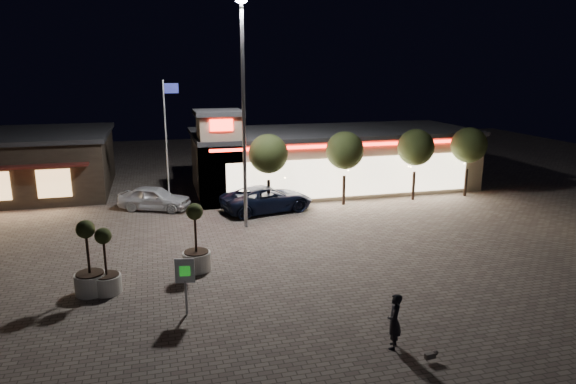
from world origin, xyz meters
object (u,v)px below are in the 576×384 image
object	(u,v)px
pickup_truck	(267,199)
pedestrian	(394,321)
planter_mid	(106,273)
planter_left	(90,271)
white_sedan	(154,198)
valet_sign	(185,276)

from	to	relation	value
pickup_truck	pedestrian	world-z (taller)	pedestrian
pickup_truck	planter_mid	bearing A→B (deg)	127.13
pedestrian	planter_left	bearing A→B (deg)	-93.60
white_sedan	planter_left	size ratio (longest dim) A/B	1.46
planter_left	white_sedan	bearing A→B (deg)	77.70
white_sedan	valet_sign	distance (m)	14.73
pickup_truck	pedestrian	bearing A→B (deg)	169.92
planter_left	planter_mid	xyz separation A→B (m)	(0.63, -0.11, -0.10)
pedestrian	planter_left	world-z (taller)	planter_left
white_sedan	pedestrian	world-z (taller)	pedestrian
white_sedan	valet_sign	world-z (taller)	valet_sign
pickup_truck	planter_left	bearing A→B (deg)	124.83
pickup_truck	planter_left	size ratio (longest dim) A/B	1.89
planter_mid	valet_sign	distance (m)	3.98
pickup_truck	valet_sign	world-z (taller)	valet_sign
white_sedan	planter_mid	size ratio (longest dim) A/B	1.64
pickup_truck	planter_left	xyz separation A→B (m)	(-9.37, -9.85, 0.14)
pickup_truck	pedestrian	xyz separation A→B (m)	(0.43, -16.64, 0.12)
pedestrian	planter_left	distance (m)	11.93
valet_sign	white_sedan	bearing A→B (deg)	93.69
pickup_truck	valet_sign	xyz separation A→B (m)	(-5.82, -12.58, 0.70)
white_sedan	planter_mid	xyz separation A→B (m)	(-1.98, -12.07, 0.08)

